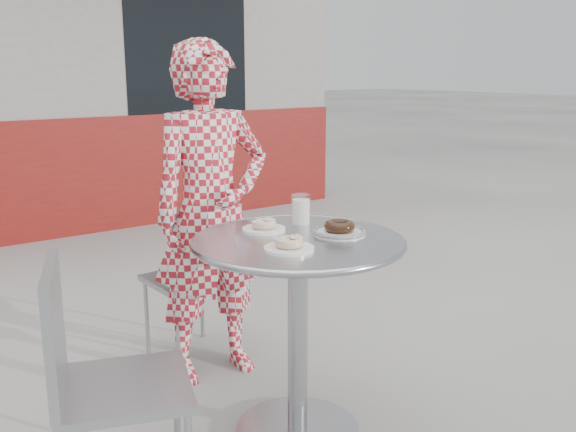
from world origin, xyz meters
TOP-DOWN VIEW (x-y plane):
  - bistro_table at (-0.02, 0.02)m, footprint 0.79×0.79m
  - chair_far at (-0.02, 0.89)m, footprint 0.39×0.39m
  - seated_person at (-0.00, 0.69)m, footprint 0.58×0.41m
  - plate_far at (-0.05, 0.19)m, footprint 0.17×0.17m
  - plate_near at (-0.13, -0.08)m, footprint 0.17×0.17m
  - plate_checker at (0.14, -0.02)m, footprint 0.20×0.20m
  - milk_cup at (0.13, 0.20)m, footprint 0.08×0.08m

SIDE VIEW (x-z plane):
  - chair_far at x=-0.02m, z-range -0.15..0.63m
  - bistro_table at x=-0.02m, z-range 0.20..1.01m
  - seated_person at x=0.00m, z-range 0.00..1.54m
  - plate_checker at x=0.14m, z-range 0.79..0.84m
  - plate_far at x=-0.05m, z-range 0.79..0.84m
  - plate_near at x=-0.13m, z-range 0.79..0.84m
  - milk_cup at x=0.13m, z-range 0.80..0.91m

